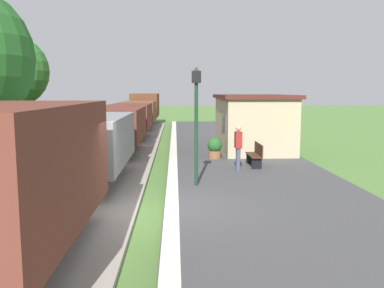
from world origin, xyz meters
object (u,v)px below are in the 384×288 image
object	(u,v)px
freight_train	(125,121)
potted_planter	(215,148)
bench_near_hut	(256,154)
tree_trackside_far	(12,71)
person_waiting	(238,146)
station_hut	(253,122)
lamp_post_near	(196,104)

from	to	relation	value
freight_train	potted_planter	world-z (taller)	freight_train
bench_near_hut	tree_trackside_far	distance (m)	11.81
freight_train	tree_trackside_far	world-z (taller)	tree_trackside_far
bench_near_hut	person_waiting	distance (m)	1.31
potted_planter	tree_trackside_far	distance (m)	10.02
freight_train	person_waiting	world-z (taller)	freight_train
freight_train	station_hut	distance (m)	7.52
station_hut	person_waiting	size ratio (longest dim) A/B	3.39
person_waiting	lamp_post_near	xyz separation A→B (m)	(-1.69, -2.35, 1.62)
bench_near_hut	lamp_post_near	bearing A→B (deg)	-127.90
bench_near_hut	lamp_post_near	world-z (taller)	lamp_post_near
bench_near_hut	tree_trackside_far	bearing A→B (deg)	161.49
freight_train	person_waiting	xyz separation A→B (m)	(5.24, -8.62, -0.32)
bench_near_hut	tree_trackside_far	world-z (taller)	tree_trackside_far
station_hut	tree_trackside_far	size ratio (longest dim) A/B	1.00
person_waiting	tree_trackside_far	bearing A→B (deg)	-25.05
lamp_post_near	person_waiting	bearing A→B (deg)	54.32
station_hut	potted_planter	size ratio (longest dim) A/B	6.33
station_hut	person_waiting	xyz separation A→B (m)	(-1.56, -5.40, -0.47)
bench_near_hut	person_waiting	bearing A→B (deg)	-133.13
freight_train	potted_planter	size ratio (longest dim) A/B	42.79
station_hut	person_waiting	world-z (taller)	station_hut
station_hut	lamp_post_near	world-z (taller)	lamp_post_near
potted_planter	bench_near_hut	bearing A→B (deg)	-53.14
potted_planter	lamp_post_near	size ratio (longest dim) A/B	0.25
freight_train	bench_near_hut	bearing A→B (deg)	-51.79
bench_near_hut	lamp_post_near	distance (m)	4.61
lamp_post_near	tree_trackside_far	size ratio (longest dim) A/B	0.64
person_waiting	lamp_post_near	world-z (taller)	lamp_post_near
person_waiting	potted_planter	distance (m)	2.92
station_hut	lamp_post_near	bearing A→B (deg)	-112.73
bench_near_hut	tree_trackside_far	size ratio (longest dim) A/B	0.26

